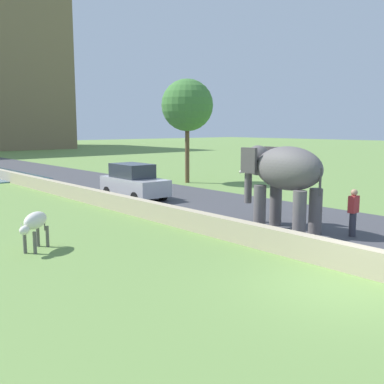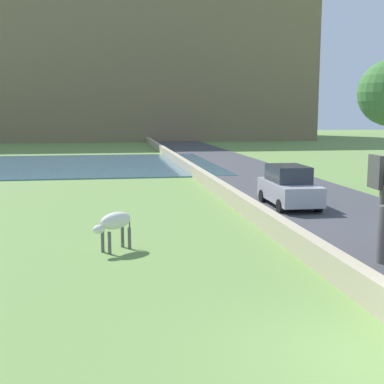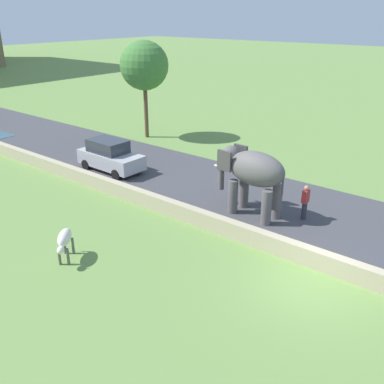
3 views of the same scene
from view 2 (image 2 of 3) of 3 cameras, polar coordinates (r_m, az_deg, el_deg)
name	(u,v)px [view 2 (image 2 of 3)]	position (r m, az deg, el deg)	size (l,w,h in m)	color
ground_plane	(372,362)	(9.36, 19.20, -17.29)	(220.00, 220.00, 0.00)	#6B8E47
road_surface	(276,186)	(29.12, 9.28, 0.70)	(7.00, 120.00, 0.06)	#424247
barrier_wall	(217,186)	(26.18, 2.76, 0.62)	(0.40, 110.00, 0.70)	tan
hill_distant	(95,54)	(86.61, -10.66, 14.71)	(64.00, 28.00, 26.62)	#7F6B4C
car_silver	(289,187)	(22.55, 10.61, 0.57)	(1.84, 4.02, 1.80)	#B7B7BC
cow_white	(114,223)	(15.34, -8.54, -3.41)	(1.28, 1.15, 1.15)	silver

